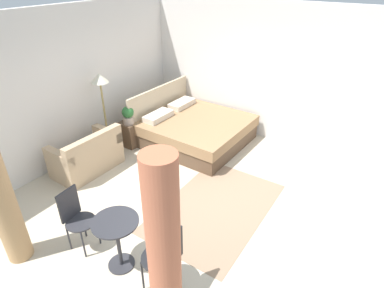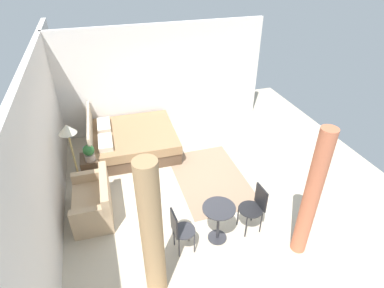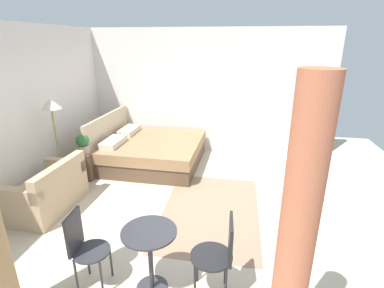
{
  "view_description": "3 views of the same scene",
  "coord_description": "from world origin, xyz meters",
  "px_view_note": "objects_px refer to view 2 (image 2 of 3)",
  "views": [
    {
      "loc": [
        -3.65,
        -2.25,
        3.4
      ],
      "look_at": [
        0.07,
        0.2,
        0.9
      ],
      "focal_mm": 29.83,
      "sensor_mm": 36.0,
      "label": 1
    },
    {
      "loc": [
        -5.31,
        1.66,
        4.51
      ],
      "look_at": [
        -0.01,
        0.01,
        0.92
      ],
      "focal_mm": 29.33,
      "sensor_mm": 36.0,
      "label": 2
    },
    {
      "loc": [
        -4.13,
        -0.75,
        2.56
      ],
      "look_at": [
        0.74,
        0.06,
        0.79
      ],
      "focal_mm": 27.18,
      "sensor_mm": 36.0,
      "label": 3
    }
  ],
  "objects_px": {
    "vase": "(86,151)",
    "balcony_table": "(218,218)",
    "cafe_chair_near_window": "(255,205)",
    "floor_lamp": "(69,137)",
    "couch": "(94,202)",
    "nightstand": "(91,167)",
    "cafe_chair_near_couch": "(179,228)",
    "bed": "(132,140)",
    "potted_plant": "(89,153)"
  },
  "relations": [
    {
      "from": "cafe_chair_near_couch",
      "to": "potted_plant",
      "type": "bearing_deg",
      "value": 28.51
    },
    {
      "from": "balcony_table",
      "to": "cafe_chair_near_couch",
      "type": "height_order",
      "value": "cafe_chair_near_couch"
    },
    {
      "from": "nightstand",
      "to": "potted_plant",
      "type": "distance_m",
      "value": 0.47
    },
    {
      "from": "vase",
      "to": "balcony_table",
      "type": "bearing_deg",
      "value": -140.97
    },
    {
      "from": "couch",
      "to": "floor_lamp",
      "type": "bearing_deg",
      "value": 18.58
    },
    {
      "from": "potted_plant",
      "to": "cafe_chair_near_window",
      "type": "bearing_deg",
      "value": -130.33
    },
    {
      "from": "potted_plant",
      "to": "balcony_table",
      "type": "bearing_deg",
      "value": -139.5
    },
    {
      "from": "floor_lamp",
      "to": "cafe_chair_near_window",
      "type": "bearing_deg",
      "value": -123.11
    },
    {
      "from": "couch",
      "to": "vase",
      "type": "distance_m",
      "value": 1.38
    },
    {
      "from": "bed",
      "to": "nightstand",
      "type": "xyz_separation_m",
      "value": [
        -0.83,
        1.04,
        -0.03
      ]
    },
    {
      "from": "potted_plant",
      "to": "cafe_chair_near_couch",
      "type": "distance_m",
      "value": 2.78
    },
    {
      "from": "vase",
      "to": "cafe_chair_near_window",
      "type": "distance_m",
      "value": 3.83
    },
    {
      "from": "bed",
      "to": "balcony_table",
      "type": "xyz_separation_m",
      "value": [
        -3.32,
        -1.04,
        0.22
      ]
    },
    {
      "from": "bed",
      "to": "potted_plant",
      "type": "distance_m",
      "value": 1.43
    },
    {
      "from": "nightstand",
      "to": "potted_plant",
      "type": "bearing_deg",
      "value": -160.34
    },
    {
      "from": "nightstand",
      "to": "vase",
      "type": "bearing_deg",
      "value": 17.96
    },
    {
      "from": "cafe_chair_near_window",
      "to": "couch",
      "type": "bearing_deg",
      "value": 66.17
    },
    {
      "from": "cafe_chair_near_window",
      "to": "floor_lamp",
      "type": "bearing_deg",
      "value": 56.89
    },
    {
      "from": "cafe_chair_near_couch",
      "to": "floor_lamp",
      "type": "bearing_deg",
      "value": 37.59
    },
    {
      "from": "bed",
      "to": "vase",
      "type": "distance_m",
      "value": 1.33
    },
    {
      "from": "floor_lamp",
      "to": "balcony_table",
      "type": "height_order",
      "value": "floor_lamp"
    },
    {
      "from": "bed",
      "to": "cafe_chair_near_window",
      "type": "distance_m",
      "value": 3.73
    },
    {
      "from": "nightstand",
      "to": "vase",
      "type": "height_order",
      "value": "vase"
    },
    {
      "from": "potted_plant",
      "to": "balcony_table",
      "type": "xyz_separation_m",
      "value": [
        -2.39,
        -2.04,
        -0.21
      ]
    },
    {
      "from": "couch",
      "to": "cafe_chair_near_window",
      "type": "relative_size",
      "value": 1.34
    },
    {
      "from": "potted_plant",
      "to": "balcony_table",
      "type": "distance_m",
      "value": 3.15
    },
    {
      "from": "potted_plant",
      "to": "couch",
      "type": "bearing_deg",
      "value": 179.13
    },
    {
      "from": "couch",
      "to": "potted_plant",
      "type": "relative_size",
      "value": 3.3
    },
    {
      "from": "potted_plant",
      "to": "floor_lamp",
      "type": "distance_m",
      "value": 0.81
    },
    {
      "from": "couch",
      "to": "floor_lamp",
      "type": "xyz_separation_m",
      "value": [
        0.75,
        0.25,
        1.09
      ]
    },
    {
      "from": "bed",
      "to": "couch",
      "type": "xyz_separation_m",
      "value": [
        -2.04,
        1.02,
        0.01
      ]
    },
    {
      "from": "vase",
      "to": "floor_lamp",
      "type": "height_order",
      "value": "floor_lamp"
    },
    {
      "from": "cafe_chair_near_couch",
      "to": "vase",
      "type": "bearing_deg",
      "value": 27.76
    },
    {
      "from": "couch",
      "to": "potted_plant",
      "type": "height_order",
      "value": "potted_plant"
    },
    {
      "from": "couch",
      "to": "cafe_chair_near_couch",
      "type": "distance_m",
      "value": 1.9
    },
    {
      "from": "vase",
      "to": "potted_plant",
      "type": "bearing_deg",
      "value": -161.26
    },
    {
      "from": "bed",
      "to": "nightstand",
      "type": "bearing_deg",
      "value": 128.53
    },
    {
      "from": "balcony_table",
      "to": "vase",
      "type": "bearing_deg",
      "value": 39.03
    },
    {
      "from": "floor_lamp",
      "to": "balcony_table",
      "type": "relative_size",
      "value": 2.21
    },
    {
      "from": "balcony_table",
      "to": "cafe_chair_near_couch",
      "type": "relative_size",
      "value": 0.83
    },
    {
      "from": "cafe_chair_near_window",
      "to": "nightstand",
      "type": "bearing_deg",
      "value": 48.85
    },
    {
      "from": "vase",
      "to": "balcony_table",
      "type": "height_order",
      "value": "balcony_table"
    },
    {
      "from": "bed",
      "to": "vase",
      "type": "bearing_deg",
      "value": 123.27
    },
    {
      "from": "nightstand",
      "to": "vase",
      "type": "xyz_separation_m",
      "value": [
        0.12,
        0.04,
        0.37
      ]
    },
    {
      "from": "potted_plant",
      "to": "cafe_chair_near_window",
      "type": "relative_size",
      "value": 0.4
    },
    {
      "from": "vase",
      "to": "cafe_chair_near_couch",
      "type": "relative_size",
      "value": 0.22
    },
    {
      "from": "nightstand",
      "to": "cafe_chair_near_couch",
      "type": "xyz_separation_m",
      "value": [
        -2.54,
        -1.36,
        0.27
      ]
    },
    {
      "from": "nightstand",
      "to": "bed",
      "type": "bearing_deg",
      "value": -51.47
    },
    {
      "from": "cafe_chair_near_couch",
      "to": "bed",
      "type": "bearing_deg",
      "value": 5.47
    },
    {
      "from": "bed",
      "to": "balcony_table",
      "type": "relative_size",
      "value": 2.82
    }
  ]
}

